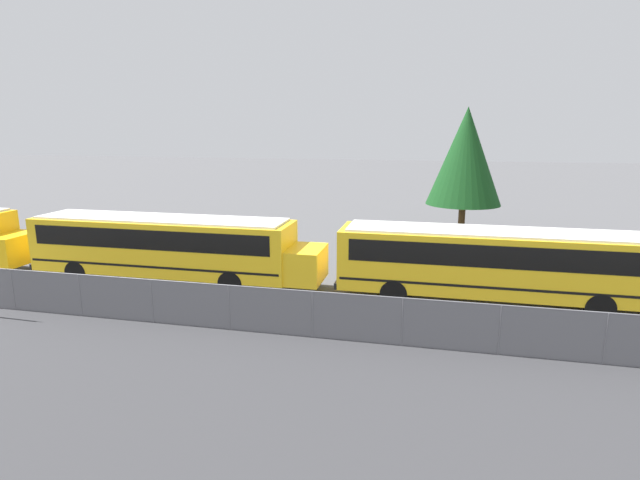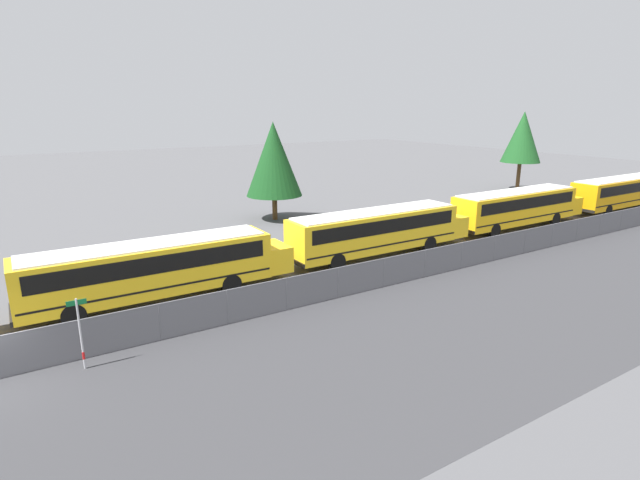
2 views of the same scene
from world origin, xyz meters
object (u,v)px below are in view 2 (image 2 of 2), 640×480
object	(u,v)px
school_bus_5	(379,229)
school_bus_7	(621,190)
tree_1	(274,159)
street_sign	(80,332)
tree_0	(522,137)
school_bus_4	(156,266)
school_bus_6	(518,206)

from	to	relation	value
school_bus_5	school_bus_7	size ratio (longest dim) A/B	1.00
school_bus_7	tree_1	world-z (taller)	tree_1
street_sign	tree_0	distance (m)	53.13
school_bus_5	tree_1	world-z (taller)	tree_1
school_bus_4	school_bus_6	size ratio (longest dim) A/B	1.00
school_bus_5	tree_1	xyz separation A→B (m)	(-0.78, 13.51, 3.41)
street_sign	tree_1	distance (m)	26.62
tree_1	school_bus_6	bearing A→B (deg)	-41.15
school_bus_4	school_bus_5	distance (m)	14.53
school_bus_6	school_bus_4	bearing A→B (deg)	-179.23
school_bus_4	tree_0	bearing A→B (deg)	15.51
school_bus_7	tree_0	xyz separation A→B (m)	(1.69, 12.70, 4.32)
school_bus_6	street_sign	bearing A→B (deg)	-169.98
school_bus_4	tree_1	size ratio (longest dim) A/B	1.64
school_bus_5	tree_1	distance (m)	13.96
street_sign	tree_0	bearing A→B (deg)	20.01
tree_0	school_bus_7	bearing A→B (deg)	-97.58
school_bus_6	street_sign	distance (m)	33.81
school_bus_4	tree_0	xyz separation A→B (m)	(45.47, 12.62, 4.32)
school_bus_6	tree_0	xyz separation A→B (m)	(16.44, 12.23, 4.32)
tree_0	school_bus_4	bearing A→B (deg)	-164.49
school_bus_7	street_sign	world-z (taller)	school_bus_7
tree_1	tree_0	bearing A→B (deg)	-2.05
school_bus_6	tree_1	size ratio (longest dim) A/B	1.64
school_bus_4	school_bus_6	world-z (taller)	same
tree_1	street_sign	bearing A→B (deg)	-133.09
school_bus_7	tree_1	size ratio (longest dim) A/B	1.64
school_bus_6	tree_1	distance (m)	20.59
school_bus_6	school_bus_7	world-z (taller)	same
school_bus_7	tree_1	bearing A→B (deg)	155.26
school_bus_6	school_bus_5	bearing A→B (deg)	-179.42
school_bus_7	tree_0	size ratio (longest dim) A/B	1.52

